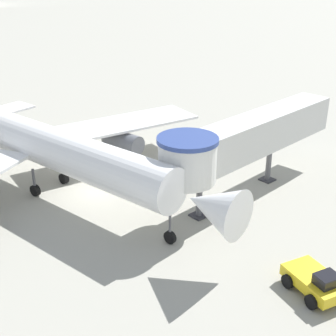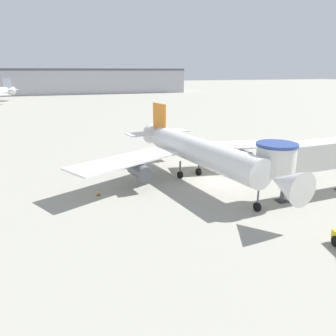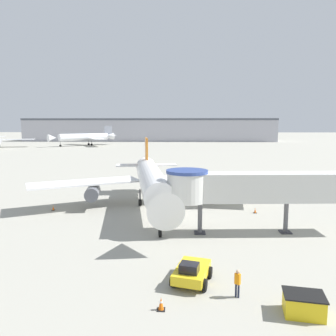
% 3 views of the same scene
% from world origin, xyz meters
% --- Properties ---
extents(ground_plane, '(800.00, 800.00, 0.00)m').
position_xyz_m(ground_plane, '(0.00, 0.00, 0.00)').
color(ground_plane, '#9E9B8E').
extents(main_airplane, '(31.52, 28.64, 8.71)m').
position_xyz_m(main_airplane, '(-1.69, 0.99, 3.71)').
color(main_airplane, white).
rests_on(main_airplane, ground_plane).
extents(jet_bridge, '(18.65, 4.34, 6.39)m').
position_xyz_m(jet_bridge, '(8.57, -8.03, 4.70)').
color(jet_bridge, silver).
rests_on(jet_bridge, ground_plane).
extents(pushback_tug_yellow, '(3.05, 3.93, 1.67)m').
position_xyz_m(pushback_tug_yellow, '(2.83, -18.63, 0.76)').
color(pushback_tug_yellow, yellow).
rests_on(pushback_tug_yellow, ground_plane).
extents(service_container_yellow, '(2.53, 2.03, 1.26)m').
position_xyz_m(service_container_yellow, '(9.10, -22.23, 0.63)').
color(service_container_yellow, yellow).
rests_on(service_container_yellow, ground_plane).
extents(traffic_cone_port_wing, '(0.40, 0.40, 0.66)m').
position_xyz_m(traffic_cone_port_wing, '(-14.09, -0.22, 0.31)').
color(traffic_cone_port_wing, black).
rests_on(traffic_cone_port_wing, ground_plane).
extents(traffic_cone_apron_front, '(0.48, 0.48, 0.78)m').
position_xyz_m(traffic_cone_apron_front, '(0.94, -22.07, 0.38)').
color(traffic_cone_apron_front, black).
rests_on(traffic_cone_apron_front, ground_plane).
extents(traffic_cone_starboard_wing, '(0.39, 0.39, 0.65)m').
position_xyz_m(traffic_cone_starboard_wing, '(11.18, -0.52, 0.31)').
color(traffic_cone_starboard_wing, black).
rests_on(traffic_cone_starboard_wing, ground_plane).
extents(ground_crew_marshaller, '(0.40, 0.38, 1.81)m').
position_xyz_m(ground_crew_marshaller, '(5.64, -20.46, 1.04)').
color(ground_crew_marshaller, '#1E2338').
rests_on(ground_crew_marshaller, ground_plane).
extents(background_jet_gray_tail, '(29.61, 28.09, 9.91)m').
position_xyz_m(background_jet_gray_tail, '(-46.35, 124.17, 4.37)').
color(background_jet_gray_tail, silver).
rests_on(background_jet_gray_tail, ground_plane).
extents(terminal_building, '(158.61, 27.14, 14.42)m').
position_xyz_m(terminal_building, '(-18.57, 175.00, 7.22)').
color(terminal_building, '#A8A8B2').
rests_on(terminal_building, ground_plane).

